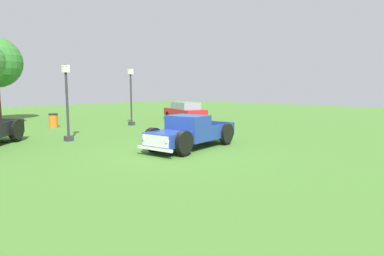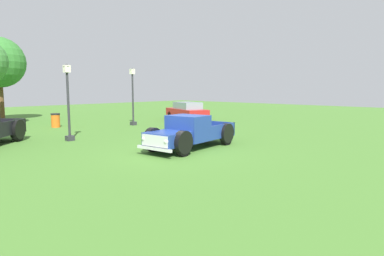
# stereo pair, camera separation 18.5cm
# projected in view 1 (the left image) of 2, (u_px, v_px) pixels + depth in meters

# --- Properties ---
(ground_plane) EXTENTS (80.00, 80.00, 0.00)m
(ground_plane) POSITION_uv_depth(u_px,v_px,m) (180.00, 151.00, 13.92)
(ground_plane) COLOR #477A2D
(pickup_truck_foreground) EXTENTS (5.01, 2.34, 1.48)m
(pickup_truck_foreground) POSITION_uv_depth(u_px,v_px,m) (187.00, 133.00, 14.29)
(pickup_truck_foreground) COLOR navy
(pickup_truck_foreground) RESTS_ON ground_plane
(sedan_distant_b) EXTENTS (3.15, 4.80, 1.49)m
(sedan_distant_b) POSITION_uv_depth(u_px,v_px,m) (185.00, 111.00, 27.29)
(sedan_distant_b) COLOR #B21E1E
(sedan_distant_b) RESTS_ON ground_plane
(lamp_post_near) EXTENTS (0.36, 0.36, 4.06)m
(lamp_post_near) POSITION_uv_depth(u_px,v_px,m) (131.00, 95.00, 23.29)
(lamp_post_near) COLOR #2D2D33
(lamp_post_near) RESTS_ON ground_plane
(lamp_post_far) EXTENTS (0.36, 0.36, 3.85)m
(lamp_post_far) POSITION_uv_depth(u_px,v_px,m) (67.00, 101.00, 16.37)
(lamp_post_far) COLOR #2D2D33
(lamp_post_far) RESTS_ON ground_plane
(trash_can) EXTENTS (0.59, 0.59, 0.95)m
(trash_can) POSITION_uv_depth(u_px,v_px,m) (53.00, 120.00, 22.14)
(trash_can) COLOR orange
(trash_can) RESTS_ON ground_plane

